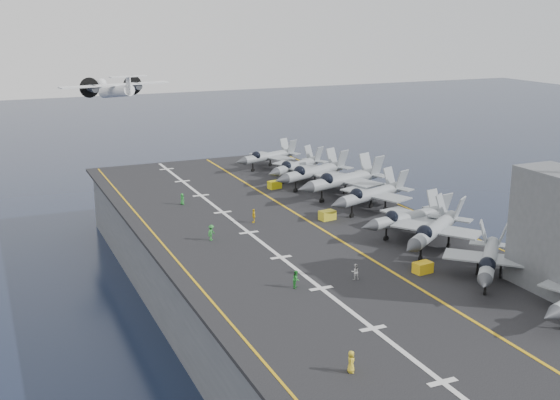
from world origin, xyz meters
name	(u,v)px	position (x,y,z in m)	size (l,w,h in m)	color
ground	(292,302)	(0.00, 0.00, 0.00)	(500.00, 500.00, 0.00)	#142135
hull	(292,267)	(0.00, 0.00, 5.00)	(36.00, 90.00, 10.00)	#56595E
flight_deck	(292,228)	(0.00, 0.00, 10.20)	(38.00, 92.00, 0.40)	black
foul_line	(313,224)	(3.00, 0.00, 10.42)	(0.35, 90.00, 0.02)	gold
landing_centerline	(249,232)	(-6.00, 0.00, 10.42)	(0.50, 90.00, 0.02)	silver
deck_edge_port	(162,244)	(-17.00, 0.00, 10.42)	(0.25, 90.00, 0.02)	gold
deck_edge_stbd	(414,211)	(18.50, 0.00, 10.42)	(0.25, 90.00, 0.02)	gold
fighter_jet_1	(489,259)	(10.60, -24.95, 12.81)	(16.27, 16.45, 4.82)	#979EA5
fighter_jet_2	(434,229)	(11.08, -14.87, 13.04)	(18.28, 17.06, 5.28)	gray
fighter_jet_3	(410,216)	(11.89, -8.74, 12.81)	(15.33, 11.64, 4.81)	#9FA8B0
fighter_jet_4	(372,193)	(12.98, 2.26, 13.00)	(17.55, 14.70, 5.19)	#969FA5
fighter_jet_5	(344,179)	(13.21, 10.52, 13.25)	(18.91, 15.31, 5.70)	gray
fighter_jet_6	(314,171)	(11.86, 17.79, 13.07)	(18.08, 15.28, 5.33)	#959CA4
fighter_jet_7	(297,165)	(11.78, 24.01, 12.79)	(16.51, 14.88, 4.78)	#A0AAB2
fighter_jet_8	(269,156)	(10.66, 33.44, 12.71)	(15.52, 12.85, 4.62)	#A2ABB2
tow_cart_a	(423,268)	(5.82, -20.37, 10.99)	(2.11, 1.52, 1.17)	yellow
tow_cart_b	(327,215)	(5.58, 1.12, 11.02)	(2.25, 1.65, 1.24)	gold
tow_cart_c	(275,185)	(5.91, 19.65, 10.99)	(2.18, 1.64, 1.18)	yellow
crew_0	(351,362)	(-11.51, -35.93, 11.29)	(1.12, 1.27, 1.77)	gold
crew_2	(296,279)	(-8.16, -18.74, 11.30)	(1.22, 1.30, 1.80)	green
crew_3	(211,233)	(-11.23, -1.04, 11.37)	(1.40, 1.33, 1.95)	#298031
crew_4	(254,216)	(-3.82, 3.83, 11.32)	(1.05, 1.28, 1.84)	yellow
crew_5	(182,199)	(-9.94, 16.22, 11.21)	(0.90, 1.12, 1.63)	#268C33
crew_7	(355,272)	(-1.67, -19.18, 11.25)	(1.13, 0.86, 1.70)	silver
transport_plane	(116,91)	(-9.81, 62.68, 21.87)	(24.46, 18.84, 5.22)	#BBBEC0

